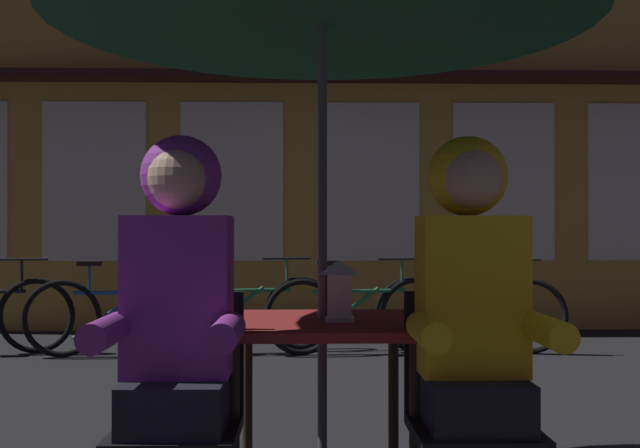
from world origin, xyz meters
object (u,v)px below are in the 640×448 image
(person_left_hooded, at_px, (177,303))
(bicycle_fifth, at_px, (469,313))
(cafe_table, at_px, (322,346))
(chair_right, at_px, (469,408))
(bicycle_third, at_px, (244,313))
(lantern, at_px, (339,289))
(bicycle_second, at_px, (123,316))
(chair_left, at_px, (180,410))
(person_right_hooded, at_px, (473,303))
(bicycle_fourth, at_px, (359,314))

(person_left_hooded, xyz_separation_m, bicycle_fifth, (1.87, 4.08, -0.50))
(cafe_table, xyz_separation_m, chair_right, (0.48, -0.37, -0.15))
(person_left_hooded, height_order, bicycle_third, person_left_hooded)
(lantern, distance_m, bicycle_second, 3.97)
(lantern, bearing_deg, bicycle_fifth, 70.26)
(person_left_hooded, distance_m, bicycle_fifth, 4.52)
(lantern, distance_m, bicycle_fifth, 3.96)
(bicycle_second, relative_size, bicycle_third, 1.02)
(bicycle_fifth, bearing_deg, bicycle_third, 178.59)
(chair_left, distance_m, person_right_hooded, 1.03)
(bicycle_third, relative_size, bicycle_fourth, 0.99)
(lantern, relative_size, chair_left, 0.27)
(person_left_hooded, bearing_deg, bicycle_third, 91.73)
(chair_right, xyz_separation_m, bicycle_second, (-2.10, 3.90, -0.14))
(chair_left, bearing_deg, person_left_hooded, -90.00)
(chair_right, xyz_separation_m, bicycle_third, (-1.08, 4.08, -0.14))
(cafe_table, relative_size, person_left_hooded, 0.53)
(person_left_hooded, relative_size, bicycle_fifth, 0.84)
(cafe_table, distance_m, bicycle_fourth, 3.65)
(bicycle_second, height_order, bicycle_fourth, same)
(chair_left, distance_m, chair_right, 0.96)
(lantern, bearing_deg, bicycle_fourth, 84.56)
(chair_right, distance_m, bicycle_second, 4.43)
(chair_right, distance_m, person_left_hooded, 1.03)
(chair_left, relative_size, person_right_hooded, 0.62)
(cafe_table, distance_m, chair_right, 0.62)
(chair_left, height_order, person_right_hooded, person_right_hooded)
(lantern, height_order, bicycle_third, lantern)
(lantern, xyz_separation_m, bicycle_fifth, (1.32, 3.69, -0.51))
(cafe_table, xyz_separation_m, person_left_hooded, (-0.48, -0.43, 0.21))
(bicycle_third, height_order, bicycle_fourth, same)
(bicycle_third, xyz_separation_m, bicycle_fifth, (1.99, -0.05, 0.00))
(chair_left, bearing_deg, lantern, 31.75)
(bicycle_fourth, height_order, bicycle_fifth, same)
(person_right_hooded, relative_size, bicycle_fifth, 0.84)
(bicycle_second, xyz_separation_m, bicycle_fifth, (3.01, 0.13, 0.00))
(chair_right, relative_size, person_left_hooded, 0.62)
(chair_right, relative_size, person_right_hooded, 0.62)
(chair_right, xyz_separation_m, person_right_hooded, (0.00, -0.06, 0.36))
(chair_left, xyz_separation_m, chair_right, (0.96, 0.00, 0.00))
(person_right_hooded, bearing_deg, person_left_hooded, 180.00)
(cafe_table, height_order, lantern, lantern)
(lantern, height_order, bicycle_fifth, lantern)
(bicycle_second, bearing_deg, chair_left, -73.71)
(lantern, distance_m, person_left_hooded, 0.67)
(person_right_hooded, xyz_separation_m, bicycle_third, (-1.08, 4.13, -0.50))
(person_left_hooded, bearing_deg, chair_right, 3.39)
(chair_left, relative_size, bicycle_third, 0.53)
(bicycle_second, xyz_separation_m, bicycle_third, (1.01, 0.18, 0.00))
(person_right_hooded, relative_size, bicycle_second, 0.84)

